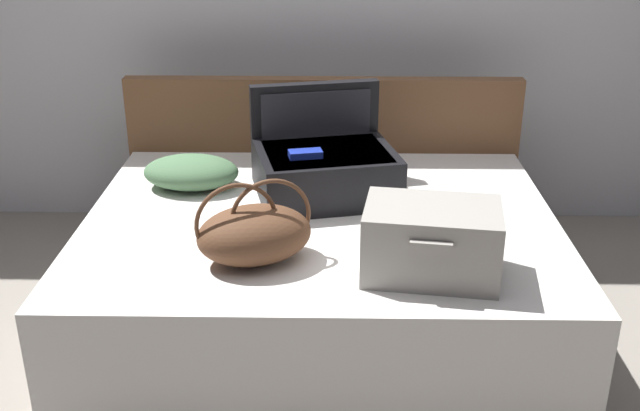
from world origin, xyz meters
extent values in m
plane|color=gray|center=(0.00, 0.00, 0.00)|extent=(12.00, 12.00, 0.00)
cube|color=silver|center=(0.00, 0.40, 0.26)|extent=(1.92, 1.55, 0.53)
cube|color=brown|center=(0.00, 1.21, 0.45)|extent=(1.95, 0.08, 0.90)
cube|color=black|center=(0.02, 0.61, 0.63)|extent=(0.66, 0.56, 0.21)
cube|color=#28282D|center=(0.02, 0.61, 0.66)|extent=(0.58, 0.49, 0.15)
cube|color=#1E33A5|center=(-0.06, 0.53, 0.75)|extent=(0.15, 0.09, 0.03)
cube|color=black|center=(-0.03, 0.85, 0.75)|extent=(0.57, 0.18, 0.44)
cube|color=#28282D|center=(-0.03, 0.82, 0.75)|extent=(0.48, 0.12, 0.37)
cube|color=gray|center=(0.39, -0.07, 0.62)|extent=(0.50, 0.37, 0.19)
cube|color=#28282D|center=(0.39, -0.07, 0.65)|extent=(0.44, 0.33, 0.13)
cube|color=#99999E|center=(0.30, -0.10, 0.73)|extent=(0.10, 0.11, 0.04)
cube|color=#1E33A5|center=(0.46, -0.05, 0.73)|extent=(0.10, 0.07, 0.04)
cube|color=gray|center=(0.39, -0.07, 0.75)|extent=(0.50, 0.37, 0.06)
cube|color=gray|center=(0.37, -0.24, 0.72)|extent=(0.14, 0.04, 0.02)
ellipsoid|color=brown|center=(-0.23, 0.01, 0.63)|extent=(0.49, 0.42, 0.20)
torus|color=brown|center=(-0.29, -0.01, 0.68)|extent=(0.29, 0.12, 0.30)
torus|color=brown|center=(-0.17, 0.03, 0.68)|extent=(0.29, 0.12, 0.30)
ellipsoid|color=#4C724C|center=(-0.58, 0.71, 0.60)|extent=(0.44, 0.33, 0.14)
camera|label=1|loc=(0.05, -2.43, 1.81)|focal=42.78mm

